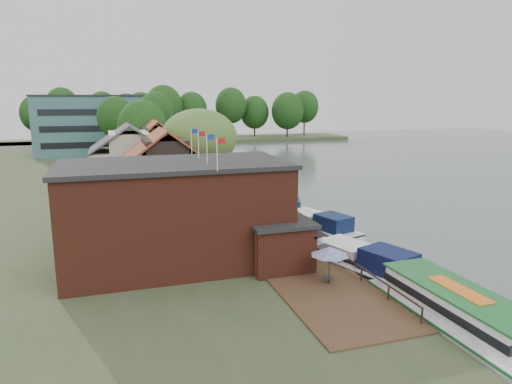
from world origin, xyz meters
TOP-DOWN VIEW (x-y plane):
  - ground at (0.00, 0.00)m, footprint 260.00×260.00m
  - land_bank at (-30.00, 35.00)m, footprint 50.00×140.00m
  - quay_deck at (-8.00, 10.00)m, footprint 6.00×50.00m
  - quay_rail at (-5.30, 10.50)m, footprint 0.20×49.00m
  - pub at (-14.00, -1.00)m, footprint 20.00×11.00m
  - hotel_block at (-22.00, 70.00)m, footprint 25.40×12.40m
  - cottage_a at (-15.00, 14.00)m, footprint 8.60×7.60m
  - cottage_b at (-18.00, 24.00)m, footprint 9.60×8.60m
  - cottage_c at (-14.00, 33.00)m, footprint 7.60×7.60m
  - willow at (-10.50, 19.00)m, footprint 8.60×8.60m
  - umbrella_0 at (-7.45, -7.71)m, footprint 2.41×2.41m
  - umbrella_1 at (-7.58, -4.68)m, footprint 2.26×2.26m
  - umbrella_2 at (-7.74, -0.78)m, footprint 2.01×2.01m
  - umbrella_3 at (-7.63, 1.30)m, footprint 1.97×1.97m
  - umbrella_4 at (-7.83, 4.74)m, footprint 2.38×2.38m
  - umbrella_5 at (-7.29, 7.53)m, footprint 2.43×2.43m
  - cruiser_0 at (-3.68, -5.53)m, footprint 6.82×11.44m
  - cruiser_1 at (-2.27, 4.68)m, footprint 5.94×10.49m
  - cruiser_2 at (-2.12, 12.43)m, footprint 5.96×9.87m
  - tour_boat at (-3.16, -14.73)m, footprint 3.90×12.92m
  - swan at (-4.19, -11.49)m, footprint 0.44×0.44m
  - bank_tree_0 at (-15.31, 40.29)m, footprint 7.51×7.51m
  - bank_tree_1 at (-12.02, 51.91)m, footprint 6.17×6.17m
  - bank_tree_2 at (-18.99, 56.49)m, footprint 6.62×6.62m
  - bank_tree_3 at (-13.53, 79.86)m, footprint 6.43×6.43m
  - bank_tree_4 at (-15.78, 87.92)m, footprint 8.06×8.06m
  - bank_tree_5 at (-13.06, 95.92)m, footprint 6.63×6.63m

SIDE VIEW (x-z plane):
  - ground at x=0.00m, z-range 0.00..0.00m
  - swan at x=-4.19m, z-range 0.00..0.44m
  - land_bank at x=-30.00m, z-range 0.00..1.00m
  - quay_deck at x=-8.00m, z-range 1.00..1.10m
  - cruiser_2 at x=-2.12m, z-range 0.00..2.26m
  - cruiser_1 at x=-2.27m, z-range 0.00..2.42m
  - cruiser_0 at x=-3.68m, z-range 0.00..2.68m
  - tour_boat at x=-3.16m, z-range 0.00..2.80m
  - quay_rail at x=-5.30m, z-range 1.00..2.00m
  - umbrella_0 at x=-7.45m, z-range 1.10..3.48m
  - umbrella_1 at x=-7.58m, z-range 1.10..3.48m
  - umbrella_2 at x=-7.74m, z-range 1.10..3.48m
  - umbrella_3 at x=-7.63m, z-range 1.10..3.48m
  - umbrella_4 at x=-7.83m, z-range 1.10..3.48m
  - umbrella_5 at x=-7.29m, z-range 1.10..3.48m
  - pub at x=-14.00m, z-range 1.00..8.30m
  - cottage_a at x=-15.00m, z-range 1.00..9.50m
  - cottage_b at x=-18.00m, z-range 1.00..9.50m
  - cottage_c at x=-14.00m, z-range 1.00..9.50m
  - willow at x=-10.50m, z-range 1.00..11.43m
  - bank_tree_3 at x=-13.53m, z-range 1.00..11.78m
  - bank_tree_5 at x=-13.06m, z-range 1.00..11.97m
  - bank_tree_0 at x=-15.31m, z-range 1.00..12.39m
  - bank_tree_2 at x=-18.99m, z-range 1.00..12.97m
  - hotel_block at x=-22.00m, z-range 1.00..13.30m
  - bank_tree_1 at x=-12.02m, z-range 1.00..13.80m
  - bank_tree_4 at x=-15.78m, z-range 1.00..13.83m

